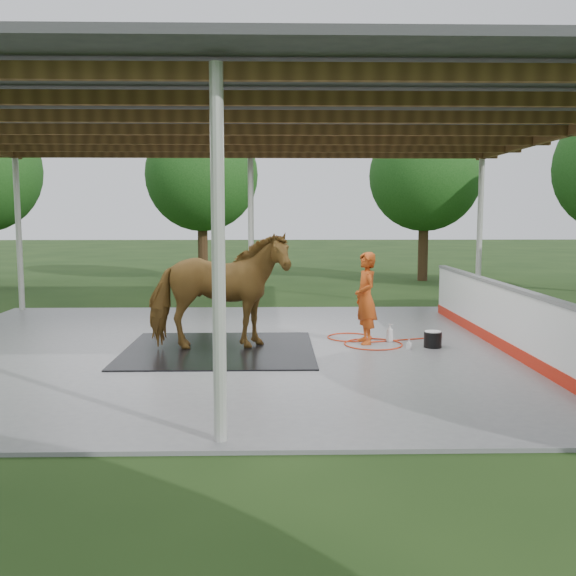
{
  "coord_description": "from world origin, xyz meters",
  "views": [
    {
      "loc": [
        0.56,
        -11.22,
        2.41
      ],
      "look_at": [
        0.82,
        0.16,
        1.1
      ],
      "focal_mm": 40.0,
      "sensor_mm": 36.0,
      "label": 1
    }
  ],
  "objects_px": {
    "horse": "(219,291)",
    "dasher_board": "(500,317)",
    "wash_bucket": "(433,339)",
    "handler": "(366,298)"
  },
  "relations": [
    {
      "from": "dasher_board",
      "to": "horse",
      "type": "bearing_deg",
      "value": -177.79
    },
    {
      "from": "handler",
      "to": "wash_bucket",
      "type": "height_order",
      "value": "handler"
    },
    {
      "from": "horse",
      "to": "dasher_board",
      "type": "bearing_deg",
      "value": -94.65
    },
    {
      "from": "dasher_board",
      "to": "horse",
      "type": "relative_size",
      "value": 3.33
    },
    {
      "from": "handler",
      "to": "wash_bucket",
      "type": "bearing_deg",
      "value": 61.76
    },
    {
      "from": "handler",
      "to": "wash_bucket",
      "type": "xyz_separation_m",
      "value": [
        1.15,
        -0.38,
        -0.69
      ]
    },
    {
      "from": "horse",
      "to": "wash_bucket",
      "type": "xyz_separation_m",
      "value": [
        3.79,
        0.16,
        -0.89
      ]
    },
    {
      "from": "wash_bucket",
      "to": "dasher_board",
      "type": "bearing_deg",
      "value": 1.5
    },
    {
      "from": "dasher_board",
      "to": "wash_bucket",
      "type": "height_order",
      "value": "dasher_board"
    },
    {
      "from": "horse",
      "to": "handler",
      "type": "height_order",
      "value": "horse"
    }
  ]
}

